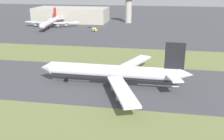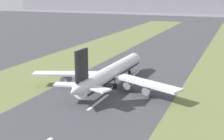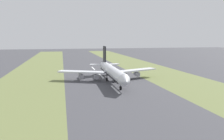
# 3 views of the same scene
# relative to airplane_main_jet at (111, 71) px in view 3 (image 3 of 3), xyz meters

# --- Properties ---
(ground_plane) EXTENTS (800.00, 800.00, 0.00)m
(ground_plane) POSITION_rel_airplane_main_jet_xyz_m (2.93, -3.85, -6.02)
(ground_plane) COLOR #424247
(grass_median_west) EXTENTS (40.00, 600.00, 0.01)m
(grass_median_west) POSITION_rel_airplane_main_jet_xyz_m (-42.07, -3.85, -6.02)
(grass_median_west) COLOR olive
(grass_median_west) RESTS_ON ground
(grass_median_east) EXTENTS (40.00, 600.00, 0.01)m
(grass_median_east) POSITION_rel_airplane_main_jet_xyz_m (47.93, -3.85, -6.02)
(grass_median_east) COLOR olive
(grass_median_east) RESTS_ON ground
(centreline_dash_near) EXTENTS (1.20, 18.00, 0.01)m
(centreline_dash_near) POSITION_rel_airplane_main_jet_xyz_m (2.93, -58.10, -6.01)
(centreline_dash_near) COLOR silver
(centreline_dash_near) RESTS_ON ground
(centreline_dash_mid) EXTENTS (1.20, 18.00, 0.01)m
(centreline_dash_mid) POSITION_rel_airplane_main_jet_xyz_m (2.93, -18.10, -6.01)
(centreline_dash_mid) COLOR silver
(centreline_dash_mid) RESTS_ON ground
(centreline_dash_far) EXTENTS (1.20, 18.00, 0.01)m
(centreline_dash_far) POSITION_rel_airplane_main_jet_xyz_m (2.93, 21.90, -6.01)
(centreline_dash_far) COLOR silver
(centreline_dash_far) RESTS_ON ground
(airplane_main_jet) EXTENTS (64.12, 67.10, 20.20)m
(airplane_main_jet) POSITION_rel_airplane_main_jet_xyz_m (0.00, 0.00, 0.00)
(airplane_main_jet) COLOR silver
(airplane_main_jet) RESTS_ON ground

